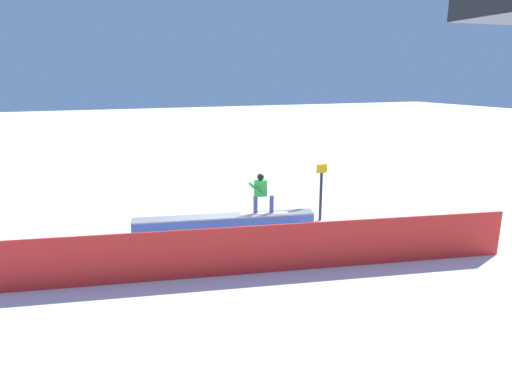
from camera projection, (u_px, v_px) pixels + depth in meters
name	position (u px, v px, depth m)	size (l,w,h in m)	color
ground_plane	(225.00, 234.00, 14.43)	(120.00, 120.00, 0.00)	white
grind_box	(225.00, 226.00, 14.36)	(5.75, 1.73, 0.63)	#2F60B8
snowboarder	(261.00, 192.00, 14.31)	(1.58, 0.73, 1.31)	silver
safety_fence	(263.00, 249.00, 11.47)	(13.53, 0.06, 1.28)	red
trail_marker	(321.00, 191.00, 15.56)	(0.40, 0.10, 2.00)	#262628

